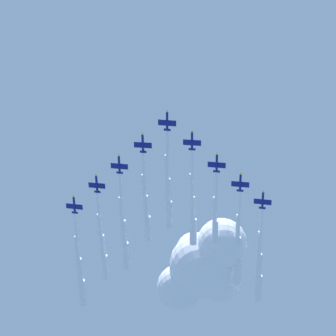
{
  "coord_description": "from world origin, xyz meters",
  "views": [
    {
      "loc": [
        -73.35,
        55.26,
        -76.54
      ],
      "look_at": [
        0.0,
        0.0,
        152.65
      ],
      "focal_mm": 57.04,
      "sensor_mm": 36.0,
      "label": 1
    }
  ],
  "objects": [
    {
      "name": "jet_port_outer",
      "position": [
        13.82,
        -53.52,
        151.62
      ],
      "size": [
        49.63,
        39.88,
        4.21
      ],
      "color": "navy"
    },
    {
      "name": "jet_starboard_inner",
      "position": [
        22.23,
        -3.61,
        151.75
      ],
      "size": [
        44.53,
        36.62,
        4.17
      ],
      "color": "navy"
    },
    {
      "name": "jet_trail_starboard",
      "position": [
        70.71,
        1.79,
        151.61
      ],
      "size": [
        50.57,
        40.39,
        4.22
      ],
      "color": "navy"
    },
    {
      "name": "jet_starboard_mid",
      "position": [
        39.93,
        -3.29,
        151.66
      ],
      "size": [
        48.94,
        40.22,
        4.29
      ],
      "color": "navy"
    },
    {
      "name": "jet_port_mid",
      "position": [
        13.68,
        -39.05,
        151.23
      ],
      "size": [
        51.04,
        40.79,
        4.25
      ],
      "color": "navy"
    },
    {
      "name": "jet_port_inner",
      "position": [
        10.62,
        -22.79,
        154.0
      ],
      "size": [
        47.92,
        38.93,
        4.19
      ],
      "color": "navy"
    },
    {
      "name": "jet_lead",
      "position": [
        9.65,
        -7.24,
        152.39
      ],
      "size": [
        48.1,
        38.17,
        4.28
      ],
      "color": "navy"
    },
    {
      "name": "jet_trail_port",
      "position": [
        15.43,
        -68.9,
        153.36
      ],
      "size": [
        50.5,
        40.4,
        4.25
      ],
      "color": "navy"
    },
    {
      "name": "jet_starboard_outer",
      "position": [
        53.01,
        0.45,
        152.95
      ],
      "size": [
        46.21,
        38.52,
        4.28
      ],
      "color": "navy"
    },
    {
      "name": "cloud_puff",
      "position": [
        35.87,
        -50.41,
        163.07
      ],
      "size": [
        60.15,
        42.01,
        34.94
      ],
      "color": "white"
    }
  ]
}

